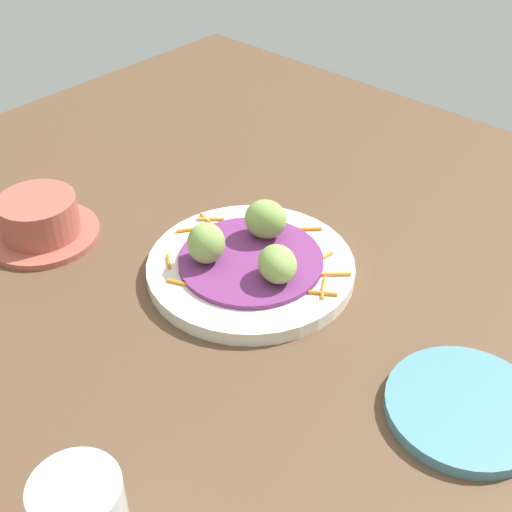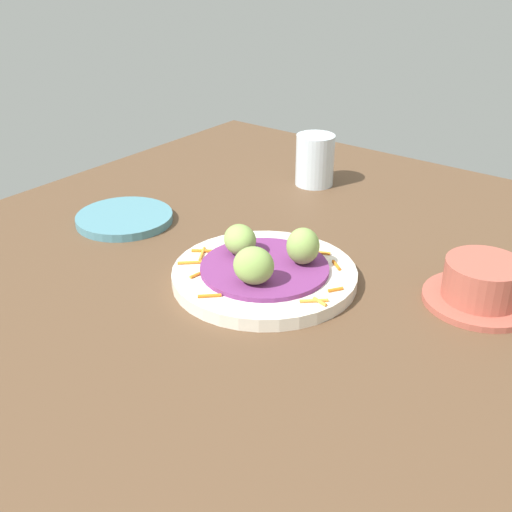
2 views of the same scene
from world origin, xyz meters
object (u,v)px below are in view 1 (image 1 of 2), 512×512
main_plate (251,268)px  guac_scoop_center (209,245)px  terracotta_bowl (40,221)px  guac_scoop_left (266,219)px  side_plate_small (466,407)px  guac_scoop_right (277,264)px

main_plate → guac_scoop_center: size_ratio=4.98×
guac_scoop_center → terracotta_bowl: bearing=-68.6°
main_plate → terracotta_bowl: size_ratio=1.72×
guac_scoop_left → guac_scoop_center: 8.09cm
main_plate → side_plate_small: main_plate is taller
guac_scoop_left → side_plate_small: 30.85cm
guac_scoop_right → side_plate_small: (0.87, 23.73, -3.68)cm
guac_scoop_center → terracotta_bowl: 22.66cm
guac_scoop_center → guac_scoop_left: bearing=170.5°
main_plate → terracotta_bowl: terracotta_bowl is taller
guac_scoop_left → terracotta_bowl: (16.20, -22.33, -2.26)cm
main_plate → guac_scoop_left: guac_scoop_left is taller
guac_scoop_left → guac_scoop_center: bearing=-9.5°
guac_scoop_left → terracotta_bowl: size_ratio=0.36×
side_plate_small → terracotta_bowl: (10.18, -52.31, 1.79)cm
main_plate → guac_scoop_left: (-4.38, -1.64, 3.83)cm
guac_scoop_right → terracotta_bowl: size_ratio=0.35×
main_plate → guac_scoop_left: size_ratio=4.78×
guac_scoop_left → main_plate: bearing=20.5°
side_plate_small → main_plate: bearing=-93.3°
side_plate_small → guac_scoop_center: bearing=-86.4°
side_plate_small → terracotta_bowl: terracotta_bowl is taller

